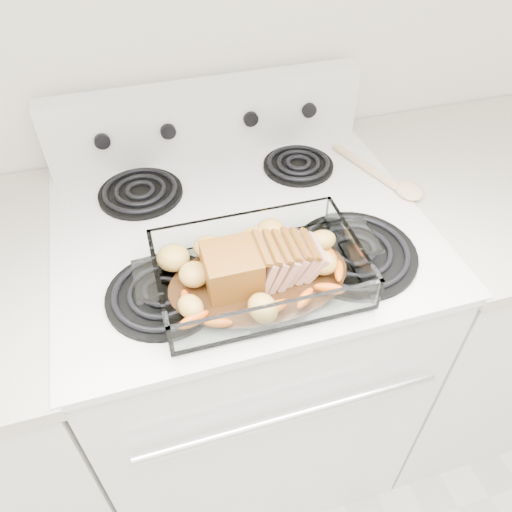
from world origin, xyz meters
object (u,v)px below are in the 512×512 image
object	(u,v)px
electric_range	(244,347)
counter_right	(453,299)
baking_dish	(259,275)
pork_roast	(252,266)

from	to	relation	value
electric_range	counter_right	distance (m)	0.67
electric_range	baking_dish	world-z (taller)	electric_range
baking_dish	pork_roast	bearing A→B (deg)	-179.37
counter_right	baking_dish	xyz separation A→B (m)	(-0.68, -0.18, 0.50)
counter_right	pork_roast	size ratio (longest dim) A/B	4.23
counter_right	baking_dish	bearing A→B (deg)	-164.92
electric_range	baking_dish	size ratio (longest dim) A/B	3.03
baking_dish	electric_range	bearing A→B (deg)	86.35
baking_dish	pork_roast	xyz separation A→B (m)	(-0.01, 0.00, 0.03)
electric_range	pork_roast	world-z (taller)	electric_range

